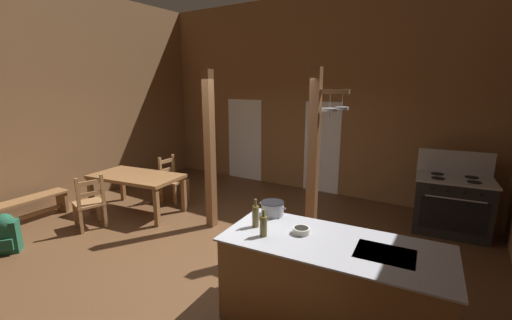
{
  "coord_description": "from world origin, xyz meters",
  "views": [
    {
      "loc": [
        3.02,
        -3.4,
        2.41
      ],
      "look_at": [
        0.22,
        1.07,
        1.21
      ],
      "focal_mm": 23.24,
      "sensor_mm": 36.0,
      "label": 1
    }
  ],
  "objects_px": {
    "mixing_bowl_on_counter": "(301,231)",
    "stove_range": "(451,204)",
    "stockpot_on_counter": "(272,208)",
    "dining_table": "(136,179)",
    "backpack": "(5,232)",
    "bottle_tall_on_counter": "(263,226)",
    "kitchen_island": "(331,284)",
    "bottle_short_on_counter": "(256,216)",
    "ladderback_chair_by_post": "(172,180)",
    "bench_along_left_wall": "(25,207)",
    "ladderback_chair_near_window": "(90,203)"
  },
  "relations": [
    {
      "from": "stove_range",
      "to": "stockpot_on_counter",
      "type": "height_order",
      "value": "stove_range"
    },
    {
      "from": "bottle_short_on_counter",
      "to": "kitchen_island",
      "type": "bearing_deg",
      "value": 6.1
    },
    {
      "from": "bench_along_left_wall",
      "to": "bottle_short_on_counter",
      "type": "bearing_deg",
      "value": 3.77
    },
    {
      "from": "stockpot_on_counter",
      "to": "bottle_short_on_counter",
      "type": "height_order",
      "value": "bottle_short_on_counter"
    },
    {
      "from": "ladderback_chair_by_post",
      "to": "bench_along_left_wall",
      "type": "height_order",
      "value": "ladderback_chair_by_post"
    },
    {
      "from": "kitchen_island",
      "to": "ladderback_chair_by_post",
      "type": "distance_m",
      "value": 4.53
    },
    {
      "from": "kitchen_island",
      "to": "bottle_short_on_counter",
      "type": "relative_size",
      "value": 7.18
    },
    {
      "from": "stove_range",
      "to": "ladderback_chair_near_window",
      "type": "height_order",
      "value": "stove_range"
    },
    {
      "from": "dining_table",
      "to": "bottle_tall_on_counter",
      "type": "height_order",
      "value": "bottle_tall_on_counter"
    },
    {
      "from": "stove_range",
      "to": "ladderback_chair_near_window",
      "type": "bearing_deg",
      "value": -149.11
    },
    {
      "from": "bottle_short_on_counter",
      "to": "bench_along_left_wall",
      "type": "bearing_deg",
      "value": -176.23
    },
    {
      "from": "stove_range",
      "to": "ladderback_chair_near_window",
      "type": "xyz_separation_m",
      "value": [
        -5.2,
        -3.11,
        -0.03
      ]
    },
    {
      "from": "ladderback_chair_by_post",
      "to": "bottle_short_on_counter",
      "type": "bearing_deg",
      "value": -30.47
    },
    {
      "from": "kitchen_island",
      "to": "stove_range",
      "type": "bearing_deg",
      "value": 73.9
    },
    {
      "from": "stockpot_on_counter",
      "to": "bottle_short_on_counter",
      "type": "distance_m",
      "value": 0.38
    },
    {
      "from": "ladderback_chair_near_window",
      "to": "stockpot_on_counter",
      "type": "distance_m",
      "value": 3.48
    },
    {
      "from": "bench_along_left_wall",
      "to": "bottle_short_on_counter",
      "type": "relative_size",
      "value": 4.62
    },
    {
      "from": "bench_along_left_wall",
      "to": "bottle_tall_on_counter",
      "type": "relative_size",
      "value": 5.09
    },
    {
      "from": "mixing_bowl_on_counter",
      "to": "bottle_tall_on_counter",
      "type": "height_order",
      "value": "bottle_tall_on_counter"
    },
    {
      "from": "backpack",
      "to": "bottle_tall_on_counter",
      "type": "bearing_deg",
      "value": 12.0
    },
    {
      "from": "kitchen_island",
      "to": "bottle_tall_on_counter",
      "type": "relative_size",
      "value": 7.92
    },
    {
      "from": "mixing_bowl_on_counter",
      "to": "dining_table",
      "type": "bearing_deg",
      "value": 165.44
    },
    {
      "from": "ladderback_chair_by_post",
      "to": "bench_along_left_wall",
      "type": "relative_size",
      "value": 0.66
    },
    {
      "from": "stockpot_on_counter",
      "to": "stove_range",
      "type": "bearing_deg",
      "value": 58.72
    },
    {
      "from": "ladderback_chair_near_window",
      "to": "bottle_short_on_counter",
      "type": "relative_size",
      "value": 3.06
    },
    {
      "from": "dining_table",
      "to": "bottle_short_on_counter",
      "type": "bearing_deg",
      "value": -18.17
    },
    {
      "from": "kitchen_island",
      "to": "backpack",
      "type": "xyz_separation_m",
      "value": [
        -4.53,
        -1.07,
        -0.14
      ]
    },
    {
      "from": "stove_range",
      "to": "ladderback_chair_by_post",
      "type": "relative_size",
      "value": 1.39
    },
    {
      "from": "backpack",
      "to": "kitchen_island",
      "type": "bearing_deg",
      "value": 13.25
    },
    {
      "from": "backpack",
      "to": "mixing_bowl_on_counter",
      "type": "distance_m",
      "value": 4.36
    },
    {
      "from": "dining_table",
      "to": "bottle_tall_on_counter",
      "type": "relative_size",
      "value": 6.43
    },
    {
      "from": "bench_along_left_wall",
      "to": "mixing_bowl_on_counter",
      "type": "xyz_separation_m",
      "value": [
        5.12,
        0.41,
        0.64
      ]
    },
    {
      "from": "ladderback_chair_by_post",
      "to": "stockpot_on_counter",
      "type": "xyz_separation_m",
      "value": [
        3.29,
        -1.56,
        0.54
      ]
    },
    {
      "from": "backpack",
      "to": "dining_table",
      "type": "bearing_deg",
      "value": 81.56
    },
    {
      "from": "ladderback_chair_by_post",
      "to": "stove_range",
      "type": "bearing_deg",
      "value": 14.95
    },
    {
      "from": "stockpot_on_counter",
      "to": "mixing_bowl_on_counter",
      "type": "relative_size",
      "value": 1.94
    },
    {
      "from": "mixing_bowl_on_counter",
      "to": "stove_range",
      "type": "bearing_deg",
      "value": 68.26
    },
    {
      "from": "kitchen_island",
      "to": "mixing_bowl_on_counter",
      "type": "bearing_deg",
      "value": 177.63
    },
    {
      "from": "kitchen_island",
      "to": "stove_range",
      "type": "distance_m",
      "value": 3.33
    },
    {
      "from": "kitchen_island",
      "to": "stove_range",
      "type": "xyz_separation_m",
      "value": [
        0.92,
        3.2,
        0.03
      ]
    },
    {
      "from": "dining_table",
      "to": "ladderback_chair_by_post",
      "type": "xyz_separation_m",
      "value": [
        0.08,
        0.83,
        -0.2
      ]
    },
    {
      "from": "stove_range",
      "to": "backpack",
      "type": "bearing_deg",
      "value": -141.93
    },
    {
      "from": "kitchen_island",
      "to": "dining_table",
      "type": "distance_m",
      "value": 4.34
    },
    {
      "from": "ladderback_chair_by_post",
      "to": "bench_along_left_wall",
      "type": "bearing_deg",
      "value": -120.69
    },
    {
      "from": "dining_table",
      "to": "mixing_bowl_on_counter",
      "type": "relative_size",
      "value": 10.27
    },
    {
      "from": "dining_table",
      "to": "mixing_bowl_on_counter",
      "type": "distance_m",
      "value": 4.01
    },
    {
      "from": "stove_range",
      "to": "stockpot_on_counter",
      "type": "distance_m",
      "value": 3.44
    },
    {
      "from": "dining_table",
      "to": "backpack",
      "type": "bearing_deg",
      "value": -98.44
    },
    {
      "from": "bench_along_left_wall",
      "to": "kitchen_island",
      "type": "bearing_deg",
      "value": 4.12
    },
    {
      "from": "stove_range",
      "to": "bottle_short_on_counter",
      "type": "relative_size",
      "value": 4.25
    }
  ]
}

